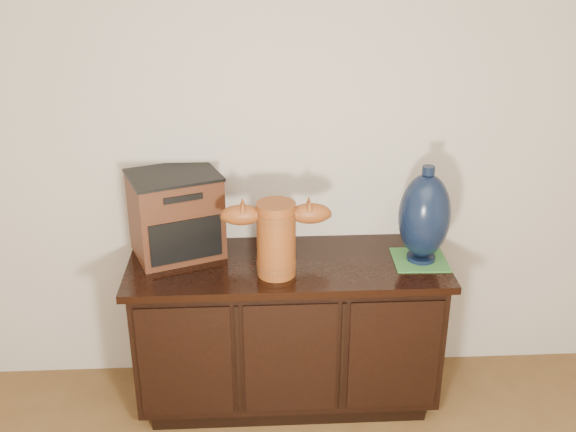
{
  "coord_description": "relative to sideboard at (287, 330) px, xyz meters",
  "views": [
    {
      "loc": [
        -0.14,
        -0.51,
        2.19
      ],
      "look_at": [
        0.0,
        2.18,
        1.01
      ],
      "focal_mm": 42.0,
      "sensor_mm": 36.0,
      "label": 1
    }
  ],
  "objects": [
    {
      "name": "lamp_base",
      "position": [
        0.61,
        -0.02,
        0.59
      ],
      "size": [
        0.24,
        0.24,
        0.45
      ],
      "rotation": [
        0.0,
        0.0,
        -0.03
      ],
      "color": "black",
      "rests_on": "green_mat"
    },
    {
      "name": "spray_can",
      "position": [
        -0.0,
        0.13,
        0.47
      ],
      "size": [
        0.07,
        0.07,
        0.2
      ],
      "color": "#4F0E0D",
      "rests_on": "sideboard"
    },
    {
      "name": "green_mat",
      "position": [
        0.61,
        -0.02,
        0.37
      ],
      "size": [
        0.25,
        0.25,
        0.01
      ],
      "primitive_type": "cube",
      "rotation": [
        0.0,
        0.0,
        -0.03
      ],
      "color": "#346F32",
      "rests_on": "sideboard"
    },
    {
      "name": "tv_radio",
      "position": [
        -0.51,
        0.12,
        0.57
      ],
      "size": [
        0.48,
        0.44,
        0.4
      ],
      "rotation": [
        0.0,
        0.0,
        0.37
      ],
      "color": "#432010",
      "rests_on": "sideboard"
    },
    {
      "name": "terracotta_vessel",
      "position": [
        -0.05,
        -0.11,
        0.56
      ],
      "size": [
        0.47,
        0.17,
        0.34
      ],
      "rotation": [
        0.0,
        0.0,
        0.0
      ],
      "color": "brown",
      "rests_on": "sideboard"
    },
    {
      "name": "sideboard",
      "position": [
        0.0,
        0.0,
        0.0
      ],
      "size": [
        1.46,
        0.56,
        0.75
      ],
      "color": "black",
      "rests_on": "ground"
    }
  ]
}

